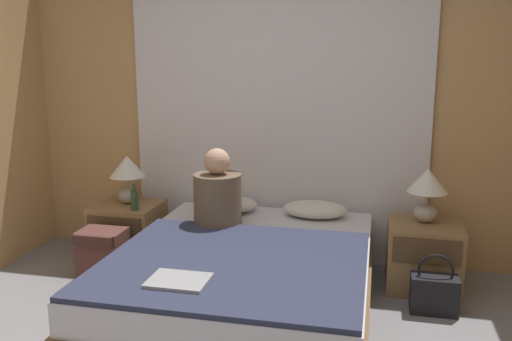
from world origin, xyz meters
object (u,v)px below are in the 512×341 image
Objects in this scene: laptop_on_bed at (179,281)px; lamp_right at (427,187)px; person_left_in_bed at (218,195)px; handbag_on_floor at (434,293)px; bed at (246,282)px; backpack_on_floor at (103,253)px; beer_bottle_on_left_stand at (135,200)px; pillow_right at (315,209)px; lamp_left at (127,172)px; nightstand_left at (128,233)px; pillow_left at (227,204)px; nightstand_right at (423,256)px.

lamp_right is at bearing 45.37° from laptop_on_bed.
handbag_on_floor is (1.52, -0.14, -0.54)m from person_left_in_bed.
bed is 6.32× the size of laptop_on_bed.
beer_bottle_on_left_stand is at bearing 64.96° from backpack_on_floor.
bed is at bearing -113.60° from pillow_right.
handbag_on_floor is at bearing -83.46° from lamp_right.
lamp_left reaches higher than laptop_on_bed.
nightstand_left is 0.50m from lamp_left.
bed is 1.46m from lamp_right.
person_left_in_bed reaches higher than handbag_on_floor.
beer_bottle_on_left_stand is (-0.67, -0.26, 0.06)m from pillow_left.
person_left_in_bed is (0.84, -0.29, -0.07)m from lamp_left.
beer_bottle_on_left_stand is at bearing -176.35° from nightstand_right.
nightstand_left is 2.39× the size of beer_bottle_on_left_stand.
beer_bottle_on_left_stand reaches higher than nightstand_right.
lamp_left is 0.69m from backpack_on_floor.
laptop_on_bed is 1.34m from backpack_on_floor.
backpack_on_floor is at bearing -168.62° from lamp_right.
person_left_in_bed is (-1.47, -0.25, 0.43)m from nightstand_right.
pillow_right is at bearing 10.65° from beer_bottle_on_left_stand.
nightstand_right is at bearing 3.65° from beer_bottle_on_left_stand.
nightstand_right is at bearing -4.52° from pillow_left.
lamp_right reaches higher than bed.
pillow_left is at bearing 21.06° from beer_bottle_on_left_stand.
handbag_on_floor is (2.22, -0.25, -0.44)m from beer_bottle_on_left_stand.
laptop_on_bed is at bearing -110.82° from pillow_right.
pillow_left is 1.47m from laptop_on_bed.
pillow_right is 1.06m from handbag_on_floor.
lamp_right is 0.75m from handbag_on_floor.
nightstand_left reaches higher than handbag_on_floor.
pillow_left is 1.53× the size of laptop_on_bed.
bed is 1.46m from lamp_left.
lamp_left is 0.28m from beer_bottle_on_left_stand.
pillow_right reaches higher than laptop_on_bed.
lamp_right is (0.00, 0.04, 0.50)m from nightstand_right.
bed is 4.94× the size of backpack_on_floor.
bed is 1.24m from handbag_on_floor.
lamp_left is 1.23× the size of laptop_on_bed.
lamp_right is at bearing -5.82° from pillow_right.
lamp_right reaches higher than nightstand_right.
backpack_on_floor is (-0.80, -0.55, -0.28)m from pillow_left.
handbag_on_floor is at bearing -5.22° from person_left_in_bed.
beer_bottle_on_left_stand is 1.45m from laptop_on_bed.
person_left_in_bed reaches higher than nightstand_left.
backpack_on_floor is at bearing -89.87° from nightstand_left.
beer_bottle_on_left_stand is (0.14, -0.14, 0.33)m from nightstand_left.
bed is 9.41× the size of beer_bottle_on_left_stand.
lamp_left is at bearing 90.00° from nightstand_left.
backpack_on_floor is at bearing -89.88° from lamp_left.
bed is 4.12× the size of pillow_left.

